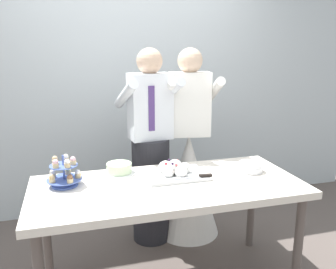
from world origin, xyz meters
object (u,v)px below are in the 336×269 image
object	(u,v)px
cupcake_stand	(64,173)
plate_stack	(250,167)
main_cake_tray	(175,171)
person_bride	(189,172)
round_cake	(119,169)
dessert_table	(168,194)
person_groom	(151,158)

from	to	relation	value
cupcake_stand	plate_stack	distance (m)	1.31
main_cake_tray	person_bride	bearing A→B (deg)	62.11
round_cake	dessert_table	bearing A→B (deg)	-44.34
plate_stack	main_cake_tray	bearing A→B (deg)	174.52
cupcake_stand	plate_stack	size ratio (longest dim) A/B	1.27
main_cake_tray	person_bride	distance (m)	0.69
plate_stack	person_bride	bearing A→B (deg)	112.60
plate_stack	person_groom	world-z (taller)	person_groom
person_bride	main_cake_tray	bearing A→B (deg)	-117.89
round_cake	person_groom	distance (m)	0.50
cupcake_stand	plate_stack	bearing A→B (deg)	-3.68
plate_stack	person_bride	xyz separation A→B (m)	(-0.26, 0.62, -0.23)
person_bride	round_cake	bearing A→B (deg)	-148.58
cupcake_stand	round_cake	size ratio (longest dim) A/B	0.96
main_cake_tray	round_cake	distance (m)	0.40
round_cake	main_cake_tray	bearing A→B (deg)	-23.39
cupcake_stand	person_bride	xyz separation A→B (m)	(1.05, 0.54, -0.28)
plate_stack	person_groom	xyz separation A→B (m)	(-0.61, 0.60, -0.06)
dessert_table	cupcake_stand	world-z (taller)	cupcake_stand
cupcake_stand	main_cake_tray	distance (m)	0.75
person_bride	person_groom	bearing A→B (deg)	-175.78
dessert_table	person_groom	size ratio (longest dim) A/B	1.08
main_cake_tray	round_cake	xyz separation A→B (m)	(-0.37, 0.16, -0.00)
cupcake_stand	person_bride	distance (m)	1.21
main_cake_tray	person_bride	world-z (taller)	person_bride
person_bride	cupcake_stand	bearing A→B (deg)	-152.75
cupcake_stand	plate_stack	world-z (taller)	cupcake_stand
round_cake	plate_stack	bearing A→B (deg)	-12.93
round_cake	person_groom	xyz separation A→B (m)	(0.32, 0.38, -0.06)
main_cake_tray	plate_stack	size ratio (longest dim) A/B	2.41
person_groom	person_bride	world-z (taller)	same
dessert_table	main_cake_tray	size ratio (longest dim) A/B	4.13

